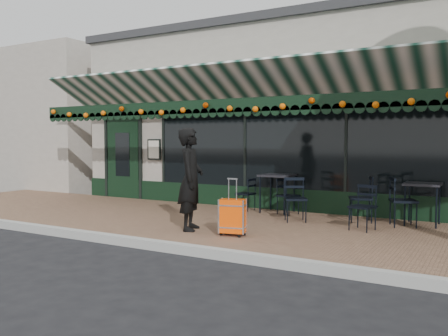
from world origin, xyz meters
The scene contains 15 objects.
ground centered at (0.00, 0.00, 0.00)m, with size 80.00×80.00×0.00m, color black.
sidewalk centered at (0.00, 2.00, 0.07)m, with size 18.00×4.00×0.15m, color brown.
curb centered at (0.00, -0.08, 0.07)m, with size 18.00×0.16×0.15m, color #9E9E99.
restaurant_building centered at (0.00, 7.84, 2.27)m, with size 12.00×9.60×4.50m.
neighbor_building_left centered at (-13.00, 8.00, 2.40)m, with size 12.00×8.00×4.80m, color #AAA195.
woman centered at (-0.53, 0.95, 1.06)m, with size 0.66×0.43×1.82m, color black.
suitcase centered at (0.37, 0.86, 0.47)m, with size 0.46×0.33×0.96m.
cafe_table_a centered at (2.98, 3.51, 0.87)m, with size 0.65×0.65×0.80m.
cafe_table_b centered at (-0.02, 3.62, 0.91)m, with size 0.69×0.69×0.84m.
chair_a_left centered at (1.89, 3.31, 0.60)m, with size 0.45×0.45×0.91m, color black, non-canonical shape.
chair_a_right centered at (2.70, 3.19, 0.62)m, with size 0.47×0.47×0.93m, color black, non-canonical shape.
chair_a_front centered at (2.13, 2.43, 0.56)m, with size 0.41×0.41×0.82m, color black, non-canonical shape.
chair_b_left centered at (-0.75, 3.50, 0.53)m, with size 0.38×0.38×0.75m, color black, non-canonical shape.
chair_b_right centered at (0.30, 3.46, 0.54)m, with size 0.39×0.39×0.79m, color black, non-canonical shape.
chair_b_front centered at (0.77, 2.70, 0.59)m, with size 0.44×0.44×0.87m, color black, non-canonical shape.
Camera 1 is at (4.14, -6.02, 1.75)m, focal length 38.00 mm.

